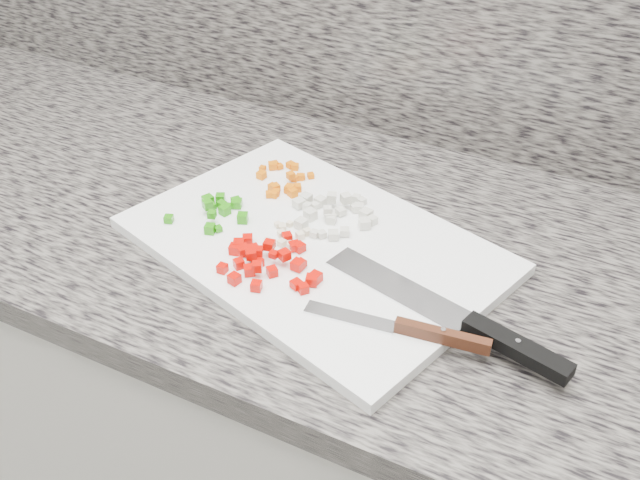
{
  "coord_description": "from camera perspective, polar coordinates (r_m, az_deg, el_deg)",
  "views": [
    {
      "loc": [
        0.32,
        0.71,
        1.48
      ],
      "look_at": [
        -0.02,
        1.37,
        0.94
      ],
      "focal_mm": 40.0,
      "sensor_mm": 36.0,
      "label": 1
    }
  ],
  "objects": [
    {
      "name": "green_pepper_pile",
      "position": [
        1.0,
        -8.01,
        2.48
      ],
      "size": [
        0.11,
        0.09,
        0.02
      ],
      "color": "#22830B",
      "rests_on": "cutting_board"
    },
    {
      "name": "garlic_pile",
      "position": [
        0.95,
        -2.64,
        0.41
      ],
      "size": [
        0.06,
        0.06,
        0.01
      ],
      "color": "beige",
      "rests_on": "cutting_board"
    },
    {
      "name": "paring_knife",
      "position": [
        0.81,
        7.86,
        -7.22
      ],
      "size": [
        0.22,
        0.04,
        0.02
      ],
      "rotation": [
        0.0,
        0.0,
        0.11
      ],
      "color": "silver",
      "rests_on": "cutting_board"
    },
    {
      "name": "cabinet",
      "position": [
        1.31,
        2.15,
        -16.46
      ],
      "size": [
        3.92,
        0.62,
        0.86
      ],
      "primitive_type": "cube",
      "color": "beige",
      "rests_on": "ground"
    },
    {
      "name": "cutting_board",
      "position": [
        0.95,
        -0.53,
        -0.4
      ],
      "size": [
        0.55,
        0.45,
        0.02
      ],
      "primitive_type": "cube",
      "rotation": [
        0.0,
        0.0,
        -0.3
      ],
      "color": "white",
      "rests_on": "countertop"
    },
    {
      "name": "countertop",
      "position": [
        0.99,
        2.73,
        -0.55
      ],
      "size": [
        3.96,
        0.64,
        0.04
      ],
      "primitive_type": "cube",
      "color": "#605B55",
      "rests_on": "cabinet"
    },
    {
      "name": "red_pepper_pile",
      "position": [
        0.9,
        -4.26,
        -1.62
      ],
      "size": [
        0.14,
        0.12,
        0.02
      ],
      "color": "#C60A02",
      "rests_on": "cutting_board"
    },
    {
      "name": "chef_knife",
      "position": [
        0.83,
        12.11,
        -6.7
      ],
      "size": [
        0.32,
        0.12,
        0.02
      ],
      "rotation": [
        0.0,
        0.0,
        -0.26
      ],
      "color": "silver",
      "rests_on": "cutting_board"
    },
    {
      "name": "onion_pile",
      "position": [
        0.98,
        1.16,
        2.22
      ],
      "size": [
        0.13,
        0.11,
        0.02
      ],
      "color": "beige",
      "rests_on": "cutting_board"
    },
    {
      "name": "carrot_pile",
      "position": [
        1.06,
        -2.94,
        4.84
      ],
      "size": [
        0.09,
        0.1,
        0.02
      ],
      "color": "#D96104",
      "rests_on": "cutting_board"
    }
  ]
}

